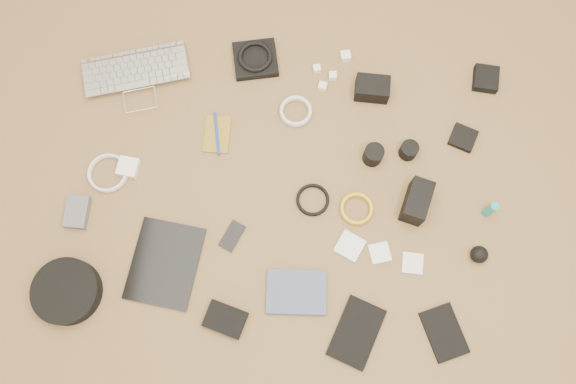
# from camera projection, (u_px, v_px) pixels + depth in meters

# --- Properties ---
(laptop) EXTENTS (0.44, 0.36, 0.03)m
(laptop) POSITION_uv_depth(u_px,v_px,m) (138.00, 84.00, 1.99)
(laptop) COLOR #BBBBBF
(laptop) RESTS_ON ground
(headphone_pouch) EXTENTS (0.18, 0.18, 0.03)m
(headphone_pouch) POSITION_uv_depth(u_px,v_px,m) (255.00, 60.00, 2.02)
(headphone_pouch) COLOR black
(headphone_pouch) RESTS_ON ground
(headphones) EXTENTS (0.14, 0.14, 0.02)m
(headphones) POSITION_uv_depth(u_px,v_px,m) (255.00, 57.00, 1.99)
(headphones) COLOR black
(headphones) RESTS_ON headphone_pouch
(charger_a) EXTENTS (0.03, 0.03, 0.02)m
(charger_a) POSITION_uv_depth(u_px,v_px,m) (317.00, 69.00, 2.01)
(charger_a) COLOR white
(charger_a) RESTS_ON ground
(charger_b) EXTENTS (0.03, 0.03, 0.03)m
(charger_b) POSITION_uv_depth(u_px,v_px,m) (333.00, 76.00, 2.00)
(charger_b) COLOR white
(charger_b) RESTS_ON ground
(charger_c) EXTENTS (0.04, 0.04, 0.03)m
(charger_c) POSITION_uv_depth(u_px,v_px,m) (345.00, 57.00, 2.02)
(charger_c) COLOR white
(charger_c) RESTS_ON ground
(charger_d) EXTENTS (0.03, 0.03, 0.03)m
(charger_d) POSITION_uv_depth(u_px,v_px,m) (323.00, 87.00, 1.99)
(charger_d) COLOR white
(charger_d) RESTS_ON ground
(dslr_camera) EXTENTS (0.12, 0.08, 0.07)m
(dslr_camera) POSITION_uv_depth(u_px,v_px,m) (372.00, 89.00, 1.96)
(dslr_camera) COLOR black
(dslr_camera) RESTS_ON ground
(lens_pouch) EXTENTS (0.09, 0.10, 0.03)m
(lens_pouch) POSITION_uv_depth(u_px,v_px,m) (486.00, 79.00, 1.99)
(lens_pouch) COLOR black
(lens_pouch) RESTS_ON ground
(notebook_olive) EXTENTS (0.09, 0.14, 0.01)m
(notebook_olive) POSITION_uv_depth(u_px,v_px,m) (217.00, 134.00, 1.95)
(notebook_olive) COLOR olive
(notebook_olive) RESTS_ON ground
(pen_blue) EXTENTS (0.04, 0.16, 0.01)m
(pen_blue) POSITION_uv_depth(u_px,v_px,m) (217.00, 133.00, 1.94)
(pen_blue) COLOR #1632B5
(pen_blue) RESTS_ON notebook_olive
(cable_white_a) EXTENTS (0.15, 0.15, 0.01)m
(cable_white_a) POSITION_uv_depth(u_px,v_px,m) (296.00, 112.00, 1.97)
(cable_white_a) COLOR silver
(cable_white_a) RESTS_ON ground
(lens_a) EXTENTS (0.08, 0.08, 0.07)m
(lens_a) POSITION_uv_depth(u_px,v_px,m) (373.00, 155.00, 1.89)
(lens_a) COLOR black
(lens_a) RESTS_ON ground
(lens_b) EXTENTS (0.08, 0.08, 0.06)m
(lens_b) POSITION_uv_depth(u_px,v_px,m) (409.00, 150.00, 1.91)
(lens_b) COLOR black
(lens_b) RESTS_ON ground
(card_reader) EXTENTS (0.11, 0.11, 0.02)m
(card_reader) POSITION_uv_depth(u_px,v_px,m) (463.00, 138.00, 1.94)
(card_reader) COLOR black
(card_reader) RESTS_ON ground
(power_brick) EXTENTS (0.07, 0.07, 0.03)m
(power_brick) POSITION_uv_depth(u_px,v_px,m) (128.00, 167.00, 1.90)
(power_brick) COLOR white
(power_brick) RESTS_ON ground
(cable_white_b) EXTENTS (0.17, 0.17, 0.01)m
(cable_white_b) POSITION_uv_depth(u_px,v_px,m) (109.00, 173.00, 1.91)
(cable_white_b) COLOR silver
(cable_white_b) RESTS_ON ground
(cable_black) EXTENTS (0.12, 0.12, 0.01)m
(cable_black) POSITION_uv_depth(u_px,v_px,m) (313.00, 200.00, 1.88)
(cable_black) COLOR black
(cable_black) RESTS_ON ground
(cable_yellow) EXTENTS (0.14, 0.14, 0.01)m
(cable_yellow) POSITION_uv_depth(u_px,v_px,m) (356.00, 209.00, 1.87)
(cable_yellow) COLOR gold
(cable_yellow) RESTS_ON ground
(flash) EXTENTS (0.10, 0.15, 0.10)m
(flash) POSITION_uv_depth(u_px,v_px,m) (417.00, 202.00, 1.84)
(flash) COLOR black
(flash) RESTS_ON ground
(lens_cleaner) EXTENTS (0.04, 0.04, 0.10)m
(lens_cleaner) POSITION_uv_depth(u_px,v_px,m) (490.00, 209.00, 1.83)
(lens_cleaner) COLOR teal
(lens_cleaner) RESTS_ON ground
(battery_charger) EXTENTS (0.07, 0.11, 0.03)m
(battery_charger) POSITION_uv_depth(u_px,v_px,m) (77.00, 212.00, 1.86)
(battery_charger) COLOR #515156
(battery_charger) RESTS_ON ground
(tablet) EXTENTS (0.24, 0.29, 0.01)m
(tablet) POSITION_uv_depth(u_px,v_px,m) (165.00, 263.00, 1.82)
(tablet) COLOR black
(tablet) RESTS_ON ground
(phone) EXTENTS (0.09, 0.11, 0.01)m
(phone) POSITION_uv_depth(u_px,v_px,m) (232.00, 236.00, 1.85)
(phone) COLOR black
(phone) RESTS_ON ground
(filter_case_left) EXTENTS (0.11, 0.11, 0.01)m
(filter_case_left) POSITION_uv_depth(u_px,v_px,m) (350.00, 246.00, 1.84)
(filter_case_left) COLOR silver
(filter_case_left) RESTS_ON ground
(filter_case_mid) EXTENTS (0.08, 0.08, 0.01)m
(filter_case_mid) POSITION_uv_depth(u_px,v_px,m) (380.00, 253.00, 1.84)
(filter_case_mid) COLOR silver
(filter_case_mid) RESTS_ON ground
(filter_case_right) EXTENTS (0.07, 0.07, 0.01)m
(filter_case_right) POSITION_uv_depth(u_px,v_px,m) (413.00, 263.00, 1.83)
(filter_case_right) COLOR silver
(filter_case_right) RESTS_ON ground
(air_blower) EXTENTS (0.07, 0.07, 0.06)m
(air_blower) POSITION_uv_depth(u_px,v_px,m) (479.00, 254.00, 1.81)
(air_blower) COLOR black
(air_blower) RESTS_ON ground
(headphone_case) EXTENTS (0.24, 0.24, 0.06)m
(headphone_case) POSITION_uv_depth(u_px,v_px,m) (67.00, 291.00, 1.78)
(headphone_case) COLOR black
(headphone_case) RESTS_ON ground
(drive_case) EXTENTS (0.14, 0.12, 0.03)m
(drive_case) POSITION_uv_depth(u_px,v_px,m) (225.00, 319.00, 1.77)
(drive_case) COLOR black
(drive_case) RESTS_ON ground
(paperback) EXTENTS (0.20, 0.16, 0.02)m
(paperback) POSITION_uv_depth(u_px,v_px,m) (296.00, 315.00, 1.78)
(paperback) COLOR #3E4B6A
(paperback) RESTS_ON ground
(notebook_black_a) EXTENTS (0.18, 0.23, 0.01)m
(notebook_black_a) POSITION_uv_depth(u_px,v_px,m) (356.00, 333.00, 1.76)
(notebook_black_a) COLOR black
(notebook_black_a) RESTS_ON ground
(notebook_black_b) EXTENTS (0.17, 0.19, 0.01)m
(notebook_black_b) POSITION_uv_depth(u_px,v_px,m) (444.00, 333.00, 1.76)
(notebook_black_b) COLOR black
(notebook_black_b) RESTS_ON ground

